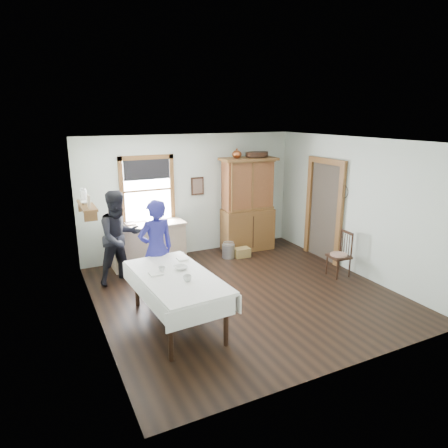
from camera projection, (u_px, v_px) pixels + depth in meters
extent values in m
cube|color=black|center=(244.00, 293.00, 7.19)|extent=(5.00, 5.00, 0.01)
cube|color=silver|center=(246.00, 141.00, 6.47)|extent=(5.00, 5.00, 0.01)
cube|color=silver|center=(191.00, 195.00, 9.00)|extent=(5.00, 0.01, 2.70)
cube|color=silver|center=(348.00, 271.00, 4.67)|extent=(5.00, 0.01, 2.70)
cube|color=silver|center=(93.00, 241.00, 5.77)|extent=(0.01, 5.00, 2.70)
cube|color=silver|center=(355.00, 206.00, 7.89)|extent=(0.01, 5.00, 2.70)
cube|color=white|center=(147.00, 190.00, 8.50)|extent=(1.00, 0.02, 1.30)
cube|color=brown|center=(146.00, 157.00, 8.30)|extent=(1.18, 0.06, 0.09)
cube|color=brown|center=(149.00, 222.00, 8.67)|extent=(1.18, 0.06, 0.09)
cube|color=brown|center=(122.00, 192.00, 8.25)|extent=(0.09, 0.06, 1.48)
cube|color=brown|center=(172.00, 188.00, 8.71)|extent=(0.09, 0.06, 1.48)
cube|color=black|center=(147.00, 170.00, 8.35)|extent=(0.98, 0.03, 0.42)
cube|color=#40372E|center=(325.00, 212.00, 8.70)|extent=(0.03, 0.90, 2.10)
cube|color=brown|center=(340.00, 218.00, 8.24)|extent=(0.08, 0.12, 2.10)
cube|color=brown|center=(309.00, 208.00, 9.12)|extent=(0.08, 0.12, 2.10)
cube|color=brown|center=(327.00, 161.00, 8.39)|extent=(0.08, 1.14, 0.12)
cube|color=brown|center=(87.00, 206.00, 7.07)|extent=(0.24, 1.00, 0.04)
cube|color=brown|center=(91.00, 216.00, 6.75)|extent=(0.22, 0.03, 0.18)
cube|color=brown|center=(84.00, 207.00, 7.44)|extent=(0.22, 0.03, 0.18)
cube|color=tan|center=(89.00, 202.00, 6.78)|extent=(0.03, 0.22, 0.24)
cylinder|color=silver|center=(83.00, 195.00, 7.34)|extent=(0.12, 0.12, 0.22)
cube|color=black|center=(198.00, 186.00, 8.97)|extent=(0.30, 0.04, 0.40)
torus|color=black|center=(344.00, 186.00, 8.03)|extent=(0.01, 0.27, 0.27)
cube|color=tan|center=(148.00, 244.00, 8.45)|extent=(1.59, 0.64, 0.90)
cube|color=brown|center=(248.00, 205.00, 9.27)|extent=(1.32, 0.70, 2.17)
cube|color=white|center=(177.00, 300.00, 6.05)|extent=(1.19, 2.07, 0.80)
cube|color=black|center=(339.00, 254.00, 7.85)|extent=(0.45, 0.45, 0.91)
cube|color=#A4A8AC|center=(228.00, 251.00, 8.94)|extent=(0.30, 0.30, 0.30)
cube|color=#9D7F47|center=(242.00, 252.00, 8.99)|extent=(0.36, 0.26, 0.20)
imported|color=navy|center=(157.00, 253.00, 6.84)|extent=(0.64, 0.47, 1.62)
imported|color=black|center=(120.00, 241.00, 7.47)|extent=(0.94, 0.82, 1.65)
imported|color=silver|center=(187.00, 278.00, 5.72)|extent=(0.15, 0.15, 0.09)
imported|color=silver|center=(162.00, 269.00, 6.05)|extent=(0.12, 0.12, 0.09)
imported|color=silver|center=(181.00, 268.00, 6.16)|extent=(0.24, 0.24, 0.06)
imported|color=brown|center=(125.00, 224.00, 8.26)|extent=(0.19, 0.25, 0.02)
imported|color=silver|center=(156.00, 221.00, 8.42)|extent=(0.22, 0.22, 0.06)
imported|color=silver|center=(86.00, 202.00, 7.10)|extent=(0.22, 0.22, 0.05)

